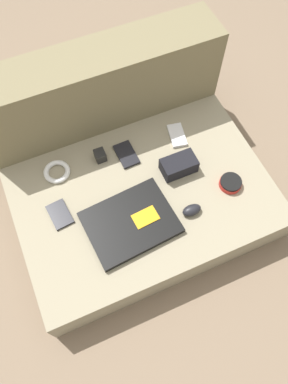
% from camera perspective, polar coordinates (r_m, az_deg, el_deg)
% --- Properties ---
extents(ground_plane, '(8.00, 8.00, 0.00)m').
position_cam_1_polar(ground_plane, '(1.55, 0.00, -2.96)').
color(ground_plane, '#7A6651').
extents(couch_seat, '(0.96, 0.65, 0.15)m').
position_cam_1_polar(couch_seat, '(1.48, 0.00, -1.72)').
color(couch_seat, gray).
rests_on(couch_seat, ground_plane).
extents(couch_backrest, '(0.96, 0.20, 0.47)m').
position_cam_1_polar(couch_backrest, '(1.57, -6.42, 13.83)').
color(couch_backrest, '#756B4C').
rests_on(couch_backrest, ground_plane).
extents(laptop, '(0.33, 0.27, 0.03)m').
position_cam_1_polar(laptop, '(1.35, -2.07, -4.66)').
color(laptop, black).
rests_on(laptop, couch_seat).
extents(computer_mouse, '(0.07, 0.04, 0.04)m').
position_cam_1_polar(computer_mouse, '(1.38, 7.28, -2.75)').
color(computer_mouse, black).
rests_on(computer_mouse, couch_seat).
extents(speaker_puck, '(0.08, 0.08, 0.03)m').
position_cam_1_polar(speaker_puck, '(1.46, 13.04, 1.34)').
color(speaker_puck, red).
rests_on(speaker_puck, couch_seat).
extents(phone_silver, '(0.08, 0.11, 0.01)m').
position_cam_1_polar(phone_silver, '(1.41, -12.71, -3.35)').
color(phone_silver, black).
rests_on(phone_silver, couch_seat).
extents(phone_black, '(0.07, 0.12, 0.01)m').
position_cam_1_polar(phone_black, '(1.50, -2.70, 5.74)').
color(phone_black, black).
rests_on(phone_black, couch_seat).
extents(phone_small, '(0.08, 0.12, 0.01)m').
position_cam_1_polar(phone_small, '(1.55, 5.05, 8.60)').
color(phone_small, silver).
rests_on(phone_small, couch_seat).
extents(camera_pouch, '(0.13, 0.08, 0.06)m').
position_cam_1_polar(camera_pouch, '(1.44, 5.31, 4.05)').
color(camera_pouch, black).
rests_on(camera_pouch, couch_seat).
extents(charger_brick, '(0.04, 0.05, 0.04)m').
position_cam_1_polar(charger_brick, '(1.48, -6.70, 5.55)').
color(charger_brick, black).
rests_on(charger_brick, couch_seat).
extents(cable_coil, '(0.10, 0.10, 0.02)m').
position_cam_1_polar(cable_coil, '(1.49, -13.14, 3.03)').
color(cable_coil, white).
rests_on(cable_coil, couch_seat).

